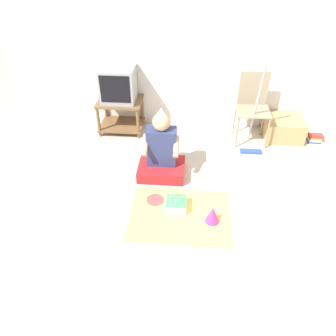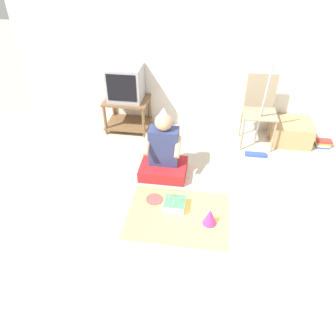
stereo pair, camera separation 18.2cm
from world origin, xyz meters
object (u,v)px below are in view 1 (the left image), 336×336
Objects in this scene: cardboard_box_stack at (283,128)px; dust_mop at (254,126)px; book_pile at (315,138)px; folding_chair at (253,103)px; birthday_cake at (176,204)px; party_hat_blue at (213,215)px; tv at (118,84)px; person_seated at (162,154)px; paper_plate at (155,200)px.

dust_mop reaches higher than cardboard_box_stack.
book_pile is at bearing 16.04° from dust_mop.
folding_chair is 1.85m from birthday_cake.
cardboard_box_stack reaches higher than party_hat_blue.
tv is 1.29m from person_seated.
birthday_cake is at bearing -121.17° from folding_chair.
birthday_cake is at bearing -131.75° from cardboard_box_stack.
book_pile is 1.05× the size of paper_plate.
book_pile is 0.23× the size of person_seated.
birthday_cake is at bearing -126.90° from dust_mop.
folding_chair is at bearing 50.92° from paper_plate.
dust_mop is at bearing 53.10° from birthday_cake.
birthday_cake is 1.15× the size of paper_plate.
party_hat_blue is (0.38, -0.17, 0.04)m from birthday_cake.
tv is at bearing 113.53° from paper_plate.
person_seated is at bearing -150.97° from dust_mop.
folding_chair is at bearing -173.92° from cardboard_box_stack.
folding_chair is 1.49m from person_seated.
cardboard_box_stack is (2.31, -0.03, -0.55)m from tv.
folding_chair reaches higher than person_seated.
tv is at bearing 179.15° from cardboard_box_stack.
birthday_cake is (0.90, -1.62, -0.65)m from tv.
birthday_cake is 0.26m from paper_plate.
person_seated is 4.72× the size of party_hat_blue.
folding_chair is at bearing 72.22° from party_hat_blue.
birthday_cake is at bearing -60.92° from tv.
party_hat_blue is at bearing -111.33° from dust_mop.
folding_chair is at bearing 91.06° from dust_mop.
person_seated is 0.68m from birthday_cake.
folding_chair reaches higher than birthday_cake.
cardboard_box_stack is at bearing 31.02° from person_seated.
cardboard_box_stack is 2.74× the size of paper_plate.
party_hat_blue is at bearing -52.51° from person_seated.
folding_chair is at bearing 58.83° from birthday_cake.
book_pile is 2.52m from paper_plate.
tv is 1.90m from dust_mop.
folding_chair is (1.82, -0.09, -0.16)m from tv.
birthday_cake is (-1.85, -1.50, 0.01)m from book_pile.
folding_chair reaches higher than paper_plate.
paper_plate is (-0.02, -0.51, -0.27)m from person_seated.
tv reaches higher than birthday_cake.
tv is at bearing 124.14° from person_seated.
folding_chair is 4.66× the size of book_pile.
birthday_cake is (-0.93, -1.53, -0.48)m from folding_chair.
tv reaches higher than person_seated.
tv is 1.79m from paper_plate.
paper_plate is at bearing 157.64° from birthday_cake.
folding_chair is 1.07× the size of person_seated.
dust_mop is (0.01, -0.29, -0.18)m from folding_chair.
dust_mop is at bearing -144.58° from cardboard_box_stack.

